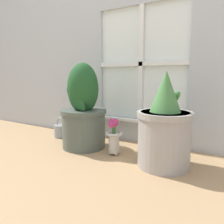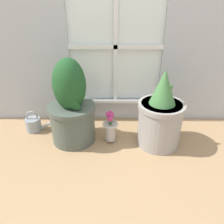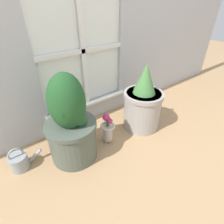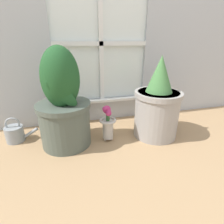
{
  "view_description": "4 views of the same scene",
  "coord_description": "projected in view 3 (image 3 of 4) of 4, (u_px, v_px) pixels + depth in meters",
  "views": [
    {
      "loc": [
        0.76,
        -1.2,
        0.59
      ],
      "look_at": [
        -0.06,
        0.19,
        0.33
      ],
      "focal_mm": 35.0,
      "sensor_mm": 36.0,
      "label": 1
    },
    {
      "loc": [
        -0.02,
        -1.31,
        1.1
      ],
      "look_at": [
        -0.03,
        0.19,
        0.28
      ],
      "focal_mm": 35.0,
      "sensor_mm": 36.0,
      "label": 2
    },
    {
      "loc": [
        -0.72,
        -0.76,
        1.07
      ],
      "look_at": [
        -0.0,
        0.17,
        0.3
      ],
      "focal_mm": 28.0,
      "sensor_mm": 36.0,
      "label": 3
    },
    {
      "loc": [
        -0.31,
        -0.97,
        0.73
      ],
      "look_at": [
        -0.01,
        0.17,
        0.24
      ],
      "focal_mm": 28.0,
      "sensor_mm": 36.0,
      "label": 4
    }
  ],
  "objects": [
    {
      "name": "watering_can",
      "position": [
        19.0,
        161.0,
        1.28
      ],
      "size": [
        0.24,
        0.13,
        0.2
      ],
      "color": "gray",
      "rests_on": "ground_plane"
    },
    {
      "name": "potted_plant_left",
      "position": [
        71.0,
        126.0,
        1.26
      ],
      "size": [
        0.38,
        0.38,
        0.7
      ],
      "color": "#4C564C",
      "rests_on": "ground_plane"
    },
    {
      "name": "potted_plant_right",
      "position": [
        143.0,
        103.0,
        1.61
      ],
      "size": [
        0.36,
        0.36,
        0.63
      ],
      "color": "#9E9993",
      "rests_on": "ground_plane"
    },
    {
      "name": "ground_plane",
      "position": [
        125.0,
        150.0,
        1.46
      ],
      "size": [
        10.0,
        10.0,
        0.0
      ],
      "primitive_type": "plane",
      "color": "tan"
    },
    {
      "name": "flower_vase",
      "position": [
        108.0,
        128.0,
        1.48
      ],
      "size": [
        0.13,
        0.13,
        0.28
      ],
      "color": "#BCB7AD",
      "rests_on": "ground_plane"
    }
  ]
}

